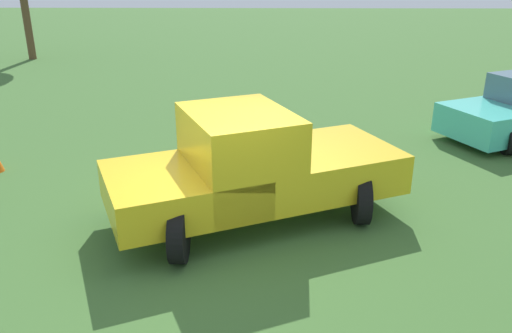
% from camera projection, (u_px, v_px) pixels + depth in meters
% --- Properties ---
extents(ground_plane, '(80.00, 80.00, 0.00)m').
position_uv_depth(ground_plane, '(222.00, 240.00, 7.82)').
color(ground_plane, '#3D662D').
extents(pickup_truck, '(3.58, 4.99, 1.82)m').
position_uv_depth(pickup_truck, '(249.00, 165.00, 8.13)').
color(pickup_truck, black).
rests_on(pickup_truck, ground_plane).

